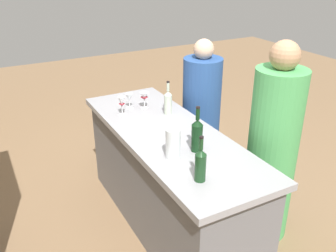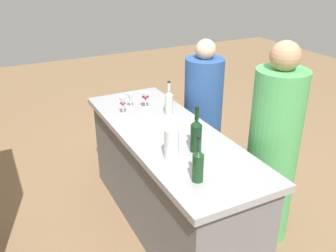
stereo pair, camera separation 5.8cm
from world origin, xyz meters
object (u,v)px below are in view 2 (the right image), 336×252
Objects in this scene: wine_bottle_second_left_dark_green at (196,135)px; water_pitcher at (172,144)px; person_left_guest at (272,154)px; wine_glass_near_right at (123,102)px; wine_glass_near_left at (145,97)px; wine_bottle_center_clear_pale at (169,102)px; wine_glass_near_center at (131,98)px; person_center_guest at (203,119)px; wine_bottle_leftmost_olive_green at (198,164)px.

water_pitcher is at bearing 91.94° from wine_bottle_second_left_dark_green.
wine_bottle_second_left_dark_green is 0.71m from person_left_guest.
wine_glass_near_left is at bearing -78.35° from wine_glass_near_right.
wine_bottle_second_left_dark_green is at bearing 168.83° from wine_bottle_center_clear_pale.
wine_glass_near_right is (-0.11, 0.12, 0.02)m from wine_glass_near_center.
wine_bottle_center_clear_pale is 0.20× the size of person_center_guest.
wine_glass_near_right is (0.85, 0.23, -0.01)m from wine_bottle_second_left_dark_green.
water_pitcher is (-0.97, 0.09, 0.01)m from wine_glass_near_center.
person_left_guest reaches higher than wine_glass_near_left.
wine_glass_near_left reaches higher than wine_glass_near_center.
wine_glass_near_right is 0.86m from water_pitcher.
wine_bottle_second_left_dark_green is 2.37× the size of wine_glass_near_center.
person_left_guest is at bearing -147.17° from wine_glass_near_left.
wine_bottle_leftmost_olive_green is 0.90× the size of wine_bottle_second_left_dark_green.
wine_glass_near_center is at bearing -20.90° from person_center_guest.
wine_glass_near_center is (0.96, 0.11, -0.03)m from wine_bottle_second_left_dark_green.
wine_glass_near_left is 0.90× the size of wine_glass_near_right.
person_center_guest is at bearing -96.57° from wine_glass_near_center.
wine_glass_near_right is at bearing 2.02° from water_pitcher.
person_center_guest is at bearing -91.97° from wine_glass_near_left.
wine_glass_near_left is 0.93m from water_pitcher.
water_pitcher is at bearing -177.98° from wine_glass_near_right.
wine_bottle_center_clear_pale is at bearing -25.74° from water_pitcher.
wine_glass_near_center is 0.97m from water_pitcher.
person_left_guest reaches higher than wine_bottle_center_clear_pale.
wine_bottle_leftmost_olive_green is 1.80× the size of wine_glass_near_right.
wine_bottle_leftmost_olive_green is 2.13× the size of wine_glass_near_center.
person_left_guest is 1.11× the size of person_center_guest.
person_left_guest is at bearing -144.24° from wine_glass_near_center.
person_left_guest reaches higher than wine_glass_near_right.
wine_bottle_center_clear_pale reaches higher than wine_glass_near_center.
wine_bottle_leftmost_olive_green is 1.49m from person_center_guest.
wine_glass_near_left is 0.09× the size of person_left_guest.
wine_bottle_second_left_dark_green reaches higher than wine_glass_near_center.
wine_glass_near_right reaches higher than wine_glass_near_center.
person_left_guest is (-0.99, -0.64, -0.25)m from wine_glass_near_left.
wine_glass_near_center is at bearing -3.30° from wine_bottle_leftmost_olive_green.
wine_bottle_center_clear_pale is 0.37m from wine_glass_near_center.
wine_glass_near_center is at bearing -73.78° from person_left_guest.
person_center_guest is at bearing -35.05° from wine_bottle_second_left_dark_green.
person_center_guest is (0.88, -0.62, -0.36)m from wine_bottle_second_left_dark_green.
person_left_guest reaches higher than wine_glass_near_center.
person_left_guest is at bearing -137.13° from wine_glass_near_right.
water_pitcher is at bearing 33.10° from person_center_guest.
wine_bottle_leftmost_olive_green reaches higher than wine_glass_near_right.
water_pitcher is at bearing -25.39° from person_left_guest.
person_left_guest is at bearing -73.92° from wine_bottle_leftmost_olive_green.
wine_bottle_center_clear_pale is 1.40× the size of water_pitcher.
person_center_guest is (0.20, -0.48, -0.34)m from wine_bottle_center_clear_pale.
wine_bottle_second_left_dark_green is 1.12× the size of wine_bottle_center_clear_pale.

